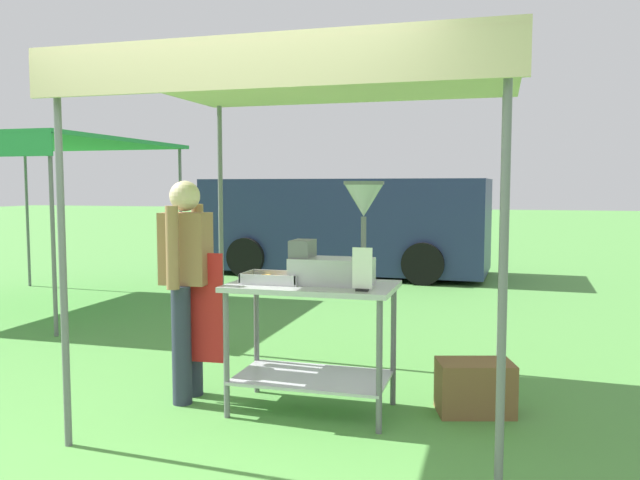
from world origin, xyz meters
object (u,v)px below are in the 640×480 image
Objects in this scene: menu_sign at (362,272)px; vendor at (187,278)px; stall_canopy at (316,85)px; supply_crate at (475,387)px; donut_cart at (312,320)px; donut_tray at (272,279)px; neighbour_tent at (32,146)px; donut_fryer at (340,245)px; van_navy at (347,225)px.

menu_sign is 0.17× the size of vendor.
supply_crate is at bearing 8.19° from stall_canopy.
menu_sign reaches higher than donut_cart.
stall_canopy is 6.61× the size of donut_tray.
donut_tray reaches higher than donut_cart.
menu_sign is 0.09× the size of neighbour_tent.
neighbour_tent is at bearing 148.88° from menu_sign.
donut_cart is at bearing -90.00° from stall_canopy.
menu_sign is 5.87m from neighbour_tent.
donut_fryer is 1.22× the size of supply_crate.
vendor is at bearing -179.50° from donut_cart.
van_navy reaches higher than menu_sign.
van_navy is (-1.11, 7.03, -0.05)m from donut_tray.
supply_crate is 0.19× the size of neighbour_tent.
neighbour_tent is (-4.26, 2.80, 1.16)m from donut_tray.
menu_sign is (0.20, -0.23, -0.15)m from donut_fryer.
donut_fryer is 1.17m from vendor.
neighbour_tent is (-4.94, 2.98, 1.06)m from menu_sign.
vendor is 7.02m from van_navy.
vendor is at bearing -178.77° from donut_fryer.
van_navy is (-2.49, 6.74, 0.70)m from supply_crate.
donut_cart is at bearing -31.34° from neighbour_tent.
donut_tray is 0.71m from menu_sign.
van_navy is (-0.44, 7.00, -0.03)m from vendor.
supply_crate is (1.10, 0.16, -2.08)m from stall_canopy.
stall_canopy is at bearing -30.43° from neighbour_tent.
neighbour_tent is at bearing 148.66° from donut_cart.
donut_fryer is (0.19, 0.02, 0.52)m from donut_cart.
stall_canopy is 1.12m from donut_fryer.
donut_cart is 1.22m from supply_crate.
stall_canopy is at bearing 25.33° from donut_tray.
donut_tray is 0.54m from donut_fryer.
stall_canopy is at bearing 141.69° from menu_sign.
stall_canopy is at bearing -78.60° from van_navy.
donut_tray is (-0.28, -0.13, -1.34)m from stall_canopy.
vendor is 0.32× the size of van_navy.
vendor is at bearing -37.66° from neighbour_tent.
donut_fryer is 5.55m from neighbour_tent.
menu_sign is 1.19m from supply_crate.
stall_canopy is 0.54× the size of van_navy.
supply_crate is (0.90, 0.24, -0.99)m from donut_fryer.
vendor is 2.18m from supply_crate.
donut_tray is 0.26× the size of vendor.
stall_canopy is at bearing 6.40° from vendor.
menu_sign is (0.40, -0.31, -1.24)m from stall_canopy.
donut_tray is at bearing -154.67° from stall_canopy.
neighbour_tent is at bearing 149.57° from stall_canopy.
stall_canopy is 1.66m from vendor.
stall_canopy is 2.37× the size of donut_cart.
donut_cart is (0.00, -0.10, -1.62)m from stall_canopy.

